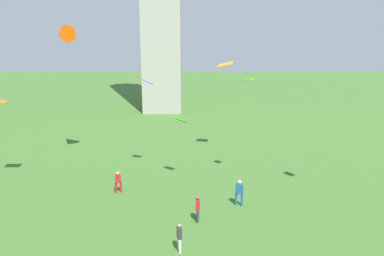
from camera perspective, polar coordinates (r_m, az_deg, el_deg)
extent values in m
cylinder|color=#2D3338|center=(23.71, 0.90, -13.02)|extent=(0.15, 0.15, 0.79)
cylinder|color=#2D3338|center=(23.39, 0.87, -13.41)|extent=(0.15, 0.15, 0.79)
cube|color=red|center=(23.24, 0.89, -11.66)|extent=(0.27, 0.44, 0.63)
sphere|color=brown|center=(23.06, 0.90, -10.70)|extent=(0.23, 0.23, 0.23)
cylinder|color=#235693|center=(25.78, 6.79, -10.74)|extent=(0.16, 0.16, 0.87)
cylinder|color=#235693|center=(25.68, 7.66, -10.86)|extent=(0.16, 0.16, 0.87)
cube|color=#235693|center=(25.42, 7.28, -9.20)|extent=(0.54, 0.43, 0.69)
sphere|color=beige|center=(25.24, 7.31, -8.21)|extent=(0.25, 0.25, 0.25)
cylinder|color=red|center=(28.05, -11.59, -8.96)|extent=(0.15, 0.15, 0.78)
cylinder|color=red|center=(28.05, -10.85, -8.92)|extent=(0.15, 0.15, 0.78)
cube|color=red|center=(27.79, -11.29, -7.62)|extent=(0.46, 0.33, 0.61)
sphere|color=#D8AD84|center=(27.65, -11.33, -6.80)|extent=(0.23, 0.23, 0.23)
cylinder|color=silver|center=(20.49, -1.86, -17.68)|extent=(0.14, 0.14, 0.76)
cylinder|color=silver|center=(20.79, -2.01, -17.18)|extent=(0.14, 0.14, 0.76)
cube|color=#2D3338|center=(20.30, -1.95, -15.78)|extent=(0.31, 0.45, 0.60)
sphere|color=#A37556|center=(20.10, -1.96, -14.75)|extent=(0.22, 0.22, 0.22)
cube|color=#53D018|center=(28.32, -1.80, 1.24)|extent=(1.08, 1.07, 0.58)
cube|color=#C38D1C|center=(34.72, 5.11, 9.66)|extent=(1.62, 1.47, 0.66)
cone|color=#DF4A05|center=(34.56, -19.14, 13.41)|extent=(2.46, 2.53, 1.55)
cube|color=purple|center=(29.75, -6.96, 7.08)|extent=(0.96, 0.85, 0.49)
cube|color=#4DE105|center=(27.98, 8.59, 7.34)|extent=(0.99, 1.03, 0.31)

